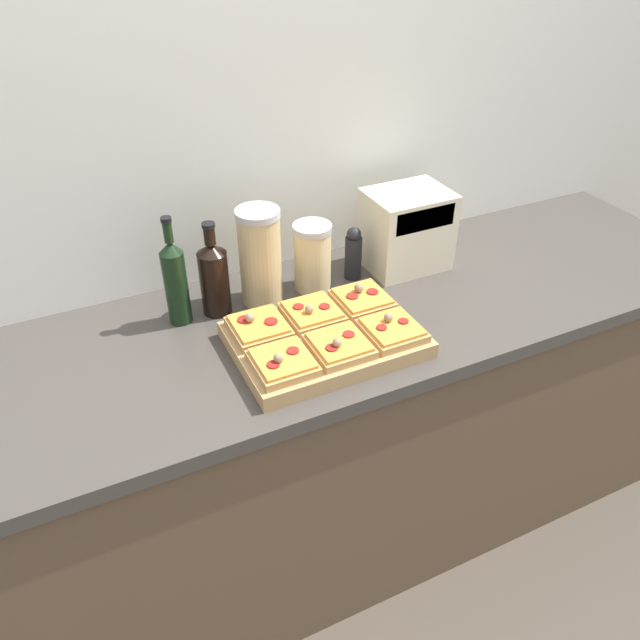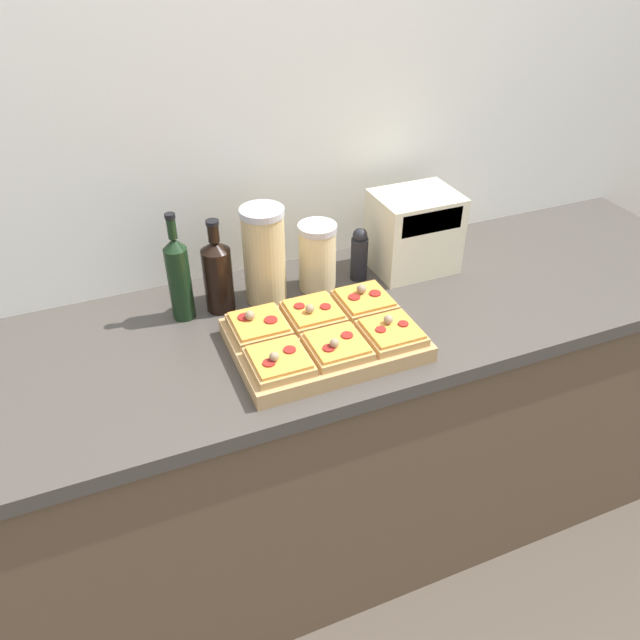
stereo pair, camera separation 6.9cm
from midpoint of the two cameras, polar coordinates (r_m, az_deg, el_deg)
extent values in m
plane|color=#4C4238|center=(2.14, 1.54, -25.60)|extent=(12.00, 12.00, 0.00)
cube|color=silver|center=(1.78, -7.99, 14.53)|extent=(6.00, 0.06, 2.50)
cube|color=brown|center=(1.96, -2.59, -11.81)|extent=(2.60, 0.64, 0.88)
cube|color=#423D38|center=(1.65, -3.00, -0.89)|extent=(2.63, 0.67, 0.04)
cube|color=tan|center=(1.55, -0.80, -1.83)|extent=(0.45, 0.32, 0.04)
cube|color=tan|center=(1.54, -6.88, -0.79)|extent=(0.14, 0.14, 0.02)
cube|color=orange|center=(1.54, -6.92, -0.36)|extent=(0.12, 0.13, 0.01)
cylinder|color=maroon|center=(1.54, -8.22, 0.03)|extent=(0.03, 0.03, 0.00)
cylinder|color=maroon|center=(1.53, -5.79, -0.15)|extent=(0.03, 0.03, 0.00)
sphere|color=#937A5B|center=(1.53, -7.72, 0.21)|extent=(0.02, 0.02, 0.02)
cube|color=tan|center=(1.58, -1.96, 0.54)|extent=(0.14, 0.14, 0.02)
cube|color=orange|center=(1.58, -1.97, 0.96)|extent=(0.12, 0.13, 0.01)
cylinder|color=maroon|center=(1.58, -3.25, 1.21)|extent=(0.03, 0.03, 0.00)
cylinder|color=maroon|center=(1.58, -0.84, 1.23)|extent=(0.03, 0.03, 0.00)
sphere|color=#937A5B|center=(1.55, -2.16, 1.03)|extent=(0.02, 0.02, 0.02)
cube|color=tan|center=(1.64, 2.68, 1.78)|extent=(0.14, 0.14, 0.02)
cube|color=orange|center=(1.63, 2.69, 2.19)|extent=(0.12, 0.13, 0.01)
cylinder|color=maroon|center=(1.62, 1.74, 2.18)|extent=(0.03, 0.03, 0.00)
cylinder|color=maroon|center=(1.64, 3.62, 2.58)|extent=(0.03, 0.03, 0.00)
sphere|color=#937A5B|center=(1.63, 2.37, 2.95)|extent=(0.03, 0.03, 0.03)
cube|color=tan|center=(1.43, -4.81, -3.99)|extent=(0.14, 0.14, 0.02)
cube|color=orange|center=(1.42, -4.84, -3.55)|extent=(0.12, 0.13, 0.01)
cylinder|color=maroon|center=(1.40, -5.71, -4.10)|extent=(0.03, 0.03, 0.00)
cylinder|color=maroon|center=(1.43, -3.89, -2.84)|extent=(0.03, 0.03, 0.00)
sphere|color=#937A5B|center=(1.40, -5.26, -3.51)|extent=(0.02, 0.02, 0.02)
cube|color=tan|center=(1.47, 0.43, -2.46)|extent=(0.14, 0.14, 0.02)
cube|color=orange|center=(1.47, 0.44, -2.03)|extent=(0.12, 0.13, 0.01)
cylinder|color=maroon|center=(1.44, -0.29, -2.57)|extent=(0.03, 0.03, 0.00)
cylinder|color=maroon|center=(1.48, 1.31, -1.34)|extent=(0.03, 0.03, 0.00)
sphere|color=#937A5B|center=(1.44, 0.23, -2.09)|extent=(0.02, 0.02, 0.02)
cube|color=tan|center=(1.53, 5.32, -1.02)|extent=(0.14, 0.14, 0.02)
cube|color=orange|center=(1.52, 5.35, -0.60)|extent=(0.12, 0.13, 0.01)
cylinder|color=maroon|center=(1.51, 4.35, -0.72)|extent=(0.03, 0.03, 0.00)
cylinder|color=maroon|center=(1.53, 6.36, -0.12)|extent=(0.03, 0.03, 0.00)
sphere|color=#937A5B|center=(1.53, 4.99, 0.23)|extent=(0.02, 0.02, 0.02)
cylinder|color=black|center=(1.65, -14.16, 2.86)|extent=(0.06, 0.06, 0.20)
cone|color=black|center=(1.59, -14.76, 6.42)|extent=(0.06, 0.06, 0.03)
cylinder|color=black|center=(1.57, -14.98, 7.76)|extent=(0.02, 0.02, 0.05)
cylinder|color=black|center=(1.56, -15.17, 8.83)|extent=(0.03, 0.03, 0.01)
cylinder|color=black|center=(1.67, -10.77, 3.33)|extent=(0.08, 0.08, 0.18)
cone|color=black|center=(1.62, -11.16, 6.41)|extent=(0.08, 0.08, 0.03)
cylinder|color=black|center=(1.60, -11.31, 7.56)|extent=(0.03, 0.03, 0.05)
cylinder|color=black|center=(1.59, -11.43, 8.48)|extent=(0.03, 0.03, 0.01)
cylinder|color=tan|center=(1.68, -6.66, 5.47)|extent=(0.11, 0.11, 0.25)
cylinder|color=#B2B2B7|center=(1.62, -6.99, 9.65)|extent=(0.12, 0.12, 0.02)
cylinder|color=beige|center=(1.75, -1.84, 5.51)|extent=(0.10, 0.10, 0.18)
cylinder|color=#B2B2B7|center=(1.70, -1.90, 8.39)|extent=(0.11, 0.11, 0.02)
cylinder|color=black|center=(1.81, 1.95, 5.69)|extent=(0.05, 0.05, 0.13)
sphere|color=black|center=(1.77, 2.00, 7.82)|extent=(0.04, 0.04, 0.04)
cube|color=beige|center=(1.86, 6.82, 8.20)|extent=(0.24, 0.18, 0.23)
cube|color=black|center=(1.76, 8.48, 9.10)|extent=(0.19, 0.01, 0.07)
cube|color=black|center=(1.92, 10.19, 9.19)|extent=(0.02, 0.02, 0.02)
camera|label=1|loc=(0.03, -91.28, -0.90)|focal=35.00mm
camera|label=2|loc=(0.03, 88.72, 0.90)|focal=35.00mm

